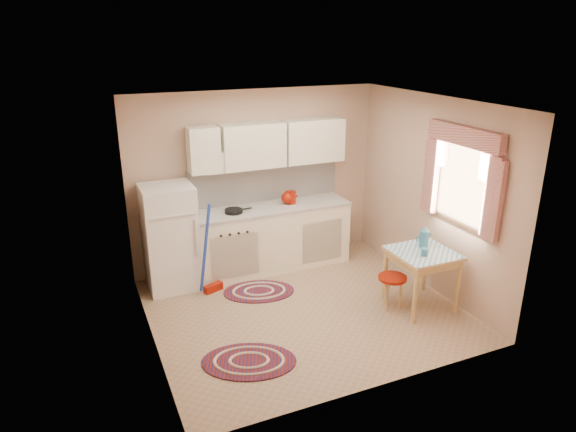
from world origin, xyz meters
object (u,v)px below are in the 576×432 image
(fridge, at_px, (170,238))
(table, at_px, (421,279))
(stool, at_px, (391,292))
(base_cabinets, at_px, (271,238))

(fridge, height_order, table, fridge)
(stool, bearing_deg, base_cabinets, 118.80)
(fridge, bearing_deg, stool, -34.84)
(base_cabinets, xyz_separation_m, stool, (0.92, -1.68, -0.23))
(base_cabinets, distance_m, stool, 1.93)
(table, bearing_deg, base_cabinets, 125.63)
(base_cabinets, bearing_deg, stool, -61.20)
(fridge, distance_m, base_cabinets, 1.44)
(base_cabinets, bearing_deg, table, -54.37)
(base_cabinets, height_order, stool, base_cabinets)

